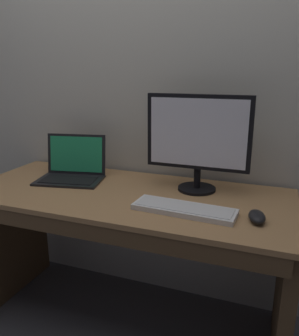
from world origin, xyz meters
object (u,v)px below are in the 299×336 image
Objects in this scene: external_monitor at (198,138)px; computer_mouse at (257,217)px; laptop_black at (72,170)px; wired_keyboard at (184,209)px.

computer_mouse is (0.32, -0.27, -0.25)m from external_monitor.
laptop_black reaches higher than wired_keyboard.
computer_mouse reaches higher than wired_keyboard.
computer_mouse is at bearing -12.63° from laptop_black.
laptop_black is 0.73m from external_monitor.
external_monitor reaches higher than computer_mouse.
wired_keyboard is 3.76× the size of computer_mouse.
wired_keyboard is at bearing -18.25° from laptop_black.
external_monitor is 0.39m from wired_keyboard.
wired_keyboard is at bearing -87.29° from external_monitor.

